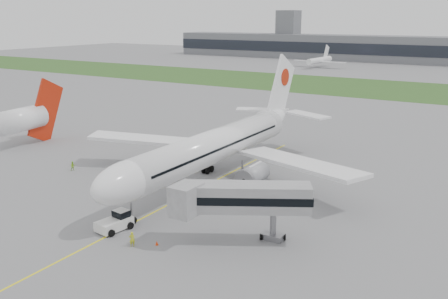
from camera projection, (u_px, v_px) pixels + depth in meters
The scene contains 14 objects.
ground at pixel (200, 188), 73.44m from camera, with size 600.00×600.00×0.00m, color gray.
apron_markings at pixel (180, 199), 69.31m from camera, with size 70.00×70.00×0.04m, color yellow, non-canonical shape.
grass_strip at pixel (393, 89), 172.64m from camera, with size 600.00×50.00×0.02m, color #335D23.
terminal_building at pixel (443, 51), 261.67m from camera, with size 320.00×22.30×14.00m.
control_tower at pixel (287, 57), 310.20m from camera, with size 12.00×12.00×56.00m, color slate, non-canonical shape.
airliner at pixel (217, 144), 76.01m from camera, with size 48.13×53.95×17.88m.
pushback_tug at pixel (116, 221), 59.22m from camera, with size 3.37×4.51×2.15m.
jet_bridge at pixel (238, 199), 54.83m from camera, with size 14.08×10.62×6.97m.
safety_cone_left at pixel (107, 231), 58.15m from camera, with size 0.43×0.43×0.59m, color red.
safety_cone_right at pixel (157, 243), 55.22m from camera, with size 0.37×0.37×0.51m, color red.
ground_crew_near at pixel (132, 239), 54.75m from camera, with size 0.64×0.42×1.74m, color gold.
ground_crew_far at pixel (73, 166), 81.82m from camera, with size 0.75×0.58×1.54m, color #8CCD22.
neighbor_aircraft at pixel (25, 118), 97.12m from camera, with size 5.65×16.43×13.32m.
distant_aircraft_left at pixel (319, 68), 245.83m from camera, with size 26.86×23.70×10.27m, color white, non-canonical shape.
Camera 1 is at (38.93, -57.62, 24.57)m, focal length 40.00 mm.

